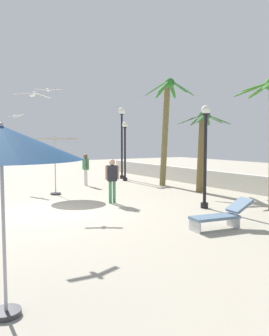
# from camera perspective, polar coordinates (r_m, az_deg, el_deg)

# --- Properties ---
(ground_plane) EXTENTS (56.00, 56.00, 0.00)m
(ground_plane) POSITION_cam_1_polar(r_m,az_deg,el_deg) (12.66, -12.82, -6.95)
(ground_plane) COLOR #B2A893
(boundary_wall) EXTENTS (25.20, 0.30, 0.87)m
(boundary_wall) POSITION_cam_1_polar(r_m,az_deg,el_deg) (17.79, 16.93, -2.28)
(boundary_wall) COLOR silver
(boundary_wall) RESTS_ON ground_plane
(patio_umbrella_0) EXTENTS (2.27, 2.27, 2.77)m
(patio_umbrella_0) POSITION_cam_1_polar(r_m,az_deg,el_deg) (5.15, -21.10, 3.71)
(patio_umbrella_0) COLOR #333338
(patio_umbrella_0) RESTS_ON ground_plane
(patio_umbrella_1) EXTENTS (2.10, 2.10, 2.72)m
(patio_umbrella_1) POSITION_cam_1_polar(r_m,az_deg,el_deg) (16.26, -12.98, 4.04)
(patio_umbrella_1) COLOR #333338
(patio_umbrella_1) RESTS_ON ground_plane
(palm_tree_1) EXTENTS (2.78, 2.60, 5.77)m
(palm_tree_1) POSITION_cam_1_polar(r_m,az_deg,el_deg) (18.91, 5.24, 7.73)
(palm_tree_1) COLOR brown
(palm_tree_1) RESTS_ON ground_plane
(palm_tree_2) EXTENTS (2.61, 2.37, 3.94)m
(palm_tree_2) POSITION_cam_1_polar(r_m,az_deg,el_deg) (16.78, 11.12, 4.48)
(palm_tree_2) COLOR brown
(palm_tree_2) RESTS_ON ground_plane
(lamp_post_0) EXTENTS (0.35, 0.35, 3.61)m
(lamp_post_0) POSITION_cam_1_polar(r_m,az_deg,el_deg) (21.24, -1.58, 3.67)
(lamp_post_0) COLOR black
(lamp_post_0) RESTS_ON ground_plane
(lamp_post_1) EXTENTS (0.44, 0.44, 4.59)m
(lamp_post_1) POSITION_cam_1_polar(r_m,az_deg,el_deg) (22.46, -2.10, 6.14)
(lamp_post_1) COLOR black
(lamp_post_1) RESTS_ON ground_plane
(lamp_post_2) EXTENTS (0.33, 0.33, 3.78)m
(lamp_post_2) POSITION_cam_1_polar(r_m,az_deg,el_deg) (12.94, 11.56, 3.10)
(lamp_post_2) COLOR black
(lamp_post_2) RESTS_ON ground_plane
(lounge_chair_0) EXTENTS (0.81, 1.92, 0.83)m
(lounge_chair_0) POSITION_cam_1_polar(r_m,az_deg,el_deg) (10.22, 14.11, -7.47)
(lounge_chair_0) COLOR #B7B7BC
(lounge_chair_0) RESTS_ON ground_plane
(guest_0) EXTENTS (0.56, 0.24, 1.74)m
(guest_0) POSITION_cam_1_polar(r_m,az_deg,el_deg) (19.26, -8.03, 0.26)
(guest_0) COLOR silver
(guest_0) RESTS_ON ground_plane
(guest_3) EXTENTS (0.32, 0.54, 1.75)m
(guest_3) POSITION_cam_1_polar(r_m,az_deg,el_deg) (13.77, -3.69, -1.40)
(guest_3) COLOR #3F8C59
(guest_3) RESTS_ON ground_plane
(seagull_0) EXTENTS (0.68, 1.00, 0.14)m
(seagull_0) POSITION_cam_1_polar(r_m,az_deg,el_deg) (14.78, -14.00, 12.39)
(seagull_0) COLOR white
(seagull_1) EXTENTS (0.38, 1.11, 0.16)m
(seagull_1) POSITION_cam_1_polar(r_m,az_deg,el_deg) (10.52, -16.41, 11.56)
(seagull_1) COLOR white
(seagull_2) EXTENTS (1.29, 0.60, 0.15)m
(seagull_2) POSITION_cam_1_polar(r_m,az_deg,el_deg) (19.57, -18.88, 8.10)
(seagull_2) COLOR white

